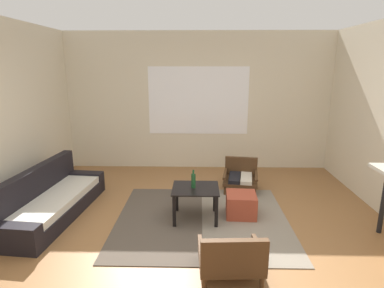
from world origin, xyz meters
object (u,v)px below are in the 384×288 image
Objects in this scene: ottoman_orange at (241,205)px; glass_bottle at (193,180)px; couch at (50,201)px; armchair_striped_foreground at (231,257)px; armchair_by_window at (241,175)px; coffee_table at (196,194)px.

glass_bottle reaches higher than ottoman_orange.
couch is 2.73m from armchair_striped_foreground.
armchair_striped_foreground reaches higher than armchair_by_window.
couch reaches higher than ottoman_orange.
couch is 2.68m from ottoman_orange.
couch reaches higher than coffee_table.
ottoman_orange is (0.27, 1.35, -0.07)m from armchair_striped_foreground.
coffee_table is at bearing -170.39° from ottoman_orange.
glass_bottle is at bearing -171.12° from ottoman_orange.
coffee_table is (2.04, -0.06, 0.16)m from couch.
glass_bottle is (-0.67, -0.10, 0.40)m from ottoman_orange.
armchair_striped_foreground is 1.60× the size of ottoman_orange.
couch is at bearing -178.92° from ottoman_orange.
ottoman_orange is at bearing 9.61° from coffee_table.
armchair_by_window is 1.39m from glass_bottle.
armchair_striped_foreground is (-0.39, -2.35, -0.01)m from armchair_by_window.
armchair_by_window is at bearing 55.78° from coffee_table.
glass_bottle is at bearing 107.71° from armchair_striped_foreground.
armchair_striped_foreground is (2.41, -1.30, 0.02)m from couch.
glass_bottle is (-0.40, 1.24, 0.33)m from armchair_striped_foreground.
couch reaches higher than armchair_striped_foreground.
ottoman_orange is (0.64, 0.11, -0.20)m from coffee_table.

